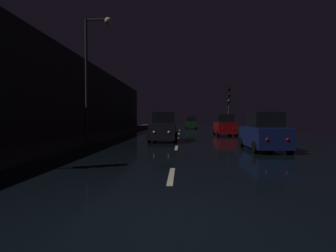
{
  "coord_description": "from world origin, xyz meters",
  "views": [
    {
      "loc": [
        0.29,
        -4.15,
        1.65
      ],
      "look_at": [
        -0.68,
        13.77,
        1.13
      ],
      "focal_mm": 26.74,
      "sensor_mm": 36.0,
      "label": 1
    }
  ],
  "objects_px": {
    "traffic_light_far_right": "(229,99)",
    "car_parked_right_near": "(264,133)",
    "streetlamp_overhead": "(93,62)",
    "car_approaching_headlights": "(164,128)",
    "car_parked_right_far": "(225,126)",
    "car_distant_taillights": "(191,123)"
  },
  "relations": [
    {
      "from": "traffic_light_far_right",
      "to": "car_parked_right_near",
      "type": "height_order",
      "value": "traffic_light_far_right"
    },
    {
      "from": "traffic_light_far_right",
      "to": "streetlamp_overhead",
      "type": "xyz_separation_m",
      "value": [
        -10.59,
        -12.23,
        1.35
      ]
    },
    {
      "from": "car_distant_taillights",
      "to": "traffic_light_far_right",
      "type": "bearing_deg",
      "value": -167.58
    },
    {
      "from": "car_distant_taillights",
      "to": "streetlamp_overhead",
      "type": "bearing_deg",
      "value": 165.87
    },
    {
      "from": "streetlamp_overhead",
      "to": "car_distant_taillights",
      "type": "height_order",
      "value": "streetlamp_overhead"
    },
    {
      "from": "car_approaching_headlights",
      "to": "car_distant_taillights",
      "type": "distance_m",
      "value": 25.05
    },
    {
      "from": "car_parked_right_near",
      "to": "car_distant_taillights",
      "type": "distance_m",
      "value": 30.14
    },
    {
      "from": "traffic_light_far_right",
      "to": "car_parked_right_near",
      "type": "bearing_deg",
      "value": 7.54
    },
    {
      "from": "streetlamp_overhead",
      "to": "car_parked_right_near",
      "type": "relative_size",
      "value": 1.99
    },
    {
      "from": "traffic_light_far_right",
      "to": "streetlamp_overhead",
      "type": "relative_size",
      "value": 0.66
    },
    {
      "from": "streetlamp_overhead",
      "to": "car_approaching_headlights",
      "type": "bearing_deg",
      "value": 38.18
    },
    {
      "from": "car_approaching_headlights",
      "to": "traffic_light_far_right",
      "type": "bearing_deg",
      "value": 144.33
    },
    {
      "from": "car_parked_right_near",
      "to": "car_parked_right_far",
      "type": "relative_size",
      "value": 0.96
    },
    {
      "from": "car_parked_right_near",
      "to": "car_parked_right_far",
      "type": "height_order",
      "value": "car_parked_right_far"
    },
    {
      "from": "car_approaching_headlights",
      "to": "car_distant_taillights",
      "type": "xyz_separation_m",
      "value": [
        2.94,
        24.88,
        -0.06
      ]
    },
    {
      "from": "traffic_light_far_right",
      "to": "car_parked_right_near",
      "type": "relative_size",
      "value": 1.32
    },
    {
      "from": "traffic_light_far_right",
      "to": "car_approaching_headlights",
      "type": "relative_size",
      "value": 1.22
    },
    {
      "from": "traffic_light_far_right",
      "to": "car_parked_right_far",
      "type": "distance_m",
      "value": 3.66
    },
    {
      "from": "streetlamp_overhead",
      "to": "car_distant_taillights",
      "type": "xyz_separation_m",
      "value": [
        7.09,
        28.14,
        -4.23
      ]
    },
    {
      "from": "streetlamp_overhead",
      "to": "car_parked_right_far",
      "type": "distance_m",
      "value": 14.67
    },
    {
      "from": "car_parked_right_far",
      "to": "car_distant_taillights",
      "type": "relative_size",
      "value": 1.03
    },
    {
      "from": "streetlamp_overhead",
      "to": "car_parked_right_near",
      "type": "height_order",
      "value": "streetlamp_overhead"
    }
  ]
}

